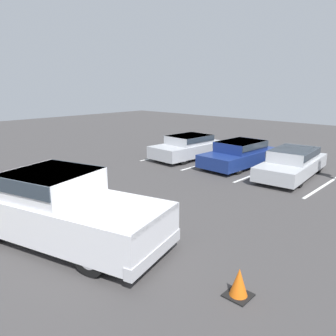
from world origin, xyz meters
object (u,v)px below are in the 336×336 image
Objects in this scene: parked_sedan_c at (293,162)px; parked_sedan_b at (240,153)px; pickup_truck at (62,208)px; traffic_cone at (239,283)px; parked_sedan_a at (188,146)px.

parked_sedan_b is at bearing -96.13° from parked_sedan_c.
pickup_truck is 10.00m from parked_sedan_c.
parked_sedan_c is 9.22m from traffic_cone.
parked_sedan_a is (-3.87, 9.56, -0.23)m from pickup_truck.
pickup_truck is at bearing -14.90° from parked_sedan_c.
pickup_truck reaches higher than parked_sedan_a.
parked_sedan_c is (5.56, 0.30, -0.02)m from parked_sedan_a.
parked_sedan_c is (1.69, 9.86, -0.25)m from pickup_truck.
traffic_cone is (5.36, -8.84, -0.38)m from parked_sedan_b.
pickup_truck reaches higher than parked_sedan_b.
parked_sedan_a is 5.57m from parked_sedan_c.
parked_sedan_b is 0.91× the size of parked_sedan_c.
parked_sedan_a is 0.89× the size of parked_sedan_c.
parked_sedan_b is 10.35m from traffic_cone.
pickup_truck is at bearing 7.71° from parked_sedan_b.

